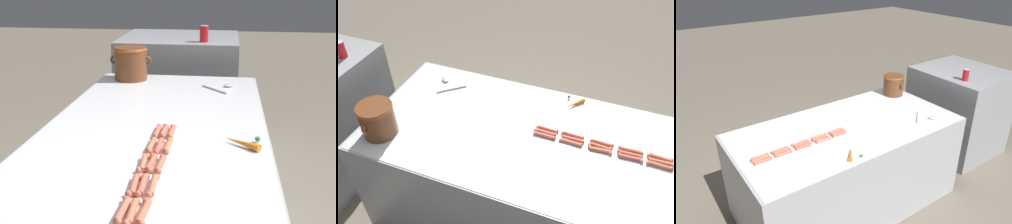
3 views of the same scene
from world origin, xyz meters
The scene contains 21 objects.
griddle_counter centered at (0.00, 0.00, 0.43)m, with size 1.03×2.01×0.86m.
back_cabinet centered at (-0.07, 1.74, 0.51)m, with size 0.97×0.87×1.02m, color #939599.
hot_dog_0 centered at (0.03, -0.82, 0.87)m, with size 0.03×0.15×0.02m.
hot_dog_1 centered at (0.03, -0.66, 0.87)m, with size 0.03×0.15×0.02m.
hot_dog_2 centered at (0.03, -0.48, 0.87)m, with size 0.03×0.15×0.02m.
hot_dog_3 centered at (0.03, -0.31, 0.87)m, with size 0.03×0.15×0.02m.
hot_dog_4 centered at (0.02, -0.14, 0.87)m, with size 0.02×0.15×0.02m.
hot_dog_5 centered at (0.06, -0.83, 0.87)m, with size 0.03×0.15×0.02m.
hot_dog_6 centered at (0.05, -0.65, 0.87)m, with size 0.03×0.15×0.02m.
hot_dog_7 centered at (0.05, -0.48, 0.87)m, with size 0.03×0.15×0.02m.
hot_dog_8 centered at (0.06, -0.31, 0.87)m, with size 0.03×0.15×0.02m.
hot_dog_9 centered at (0.05, -0.14, 0.87)m, with size 0.03×0.15×0.02m.
hot_dog_10 centered at (0.09, -0.82, 0.87)m, with size 0.03×0.15×0.02m.
hot_dog_11 centered at (0.09, -0.65, 0.87)m, with size 0.03×0.15×0.02m.
hot_dog_12 centered at (0.09, -0.48, 0.87)m, with size 0.03×0.15×0.02m.
hot_dog_13 centered at (0.09, -0.30, 0.87)m, with size 0.03×0.15×0.02m.
hot_dog_14 centered at (0.09, -0.14, 0.87)m, with size 0.03×0.15×0.02m.
bean_pot centered at (-0.30, 0.84, 0.98)m, with size 0.28×0.22×0.21m.
serving_spoon centered at (0.31, 0.69, 0.87)m, with size 0.21×0.23×0.02m.
carrot centered at (0.39, -0.24, 0.87)m, with size 0.16×0.13×0.03m.
soda_can centered at (0.14, 1.45, 1.08)m, with size 0.07×0.07×0.13m.
Camera 1 is at (0.31, -1.94, 1.54)m, focal length 47.02 mm.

